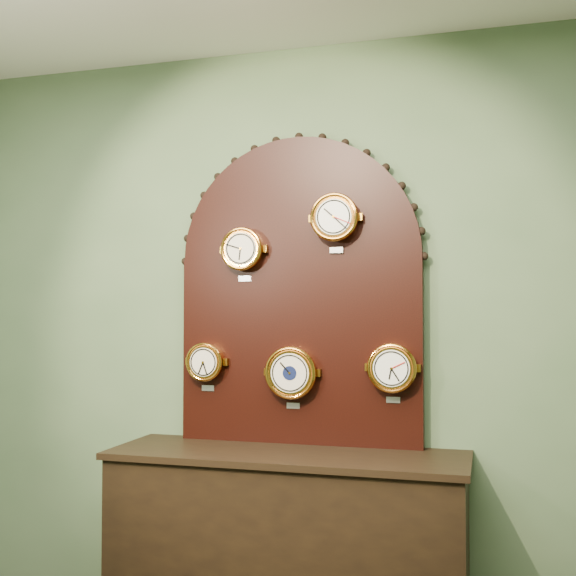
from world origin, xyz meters
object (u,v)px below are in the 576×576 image
(shop_counter, at_px, (287,547))
(roman_clock, at_px, (243,249))
(arabic_clock, at_px, (335,218))
(tide_clock, at_px, (392,368))
(hygrometer, at_px, (206,362))
(barometer, at_px, (291,373))
(display_board, at_px, (299,280))

(shop_counter, height_order, roman_clock, roman_clock)
(arabic_clock, height_order, tide_clock, arabic_clock)
(arabic_clock, relative_size, hygrometer, 1.16)
(roman_clock, distance_m, barometer, 0.65)
(roman_clock, relative_size, arabic_clock, 0.94)
(barometer, relative_size, tide_clock, 1.09)
(tide_clock, bearing_deg, barometer, -179.92)
(roman_clock, xyz_separation_m, hygrometer, (-0.19, 0.00, -0.56))
(roman_clock, height_order, barometer, roman_clock)
(display_board, relative_size, roman_clock, 5.78)
(shop_counter, height_order, arabic_clock, arabic_clock)
(roman_clock, relative_size, barometer, 0.87)
(arabic_clock, xyz_separation_m, barometer, (-0.22, -0.00, -0.74))
(shop_counter, distance_m, roman_clock, 1.41)
(roman_clock, bearing_deg, arabic_clock, -0.06)
(shop_counter, relative_size, barometer, 5.27)
(display_board, xyz_separation_m, hygrometer, (-0.46, -0.07, -0.41))
(display_board, relative_size, tide_clock, 5.47)
(tide_clock, bearing_deg, hygrometer, 179.94)
(shop_counter, height_order, tide_clock, tide_clock)
(hygrometer, bearing_deg, tide_clock, -0.06)
(shop_counter, xyz_separation_m, barometer, (-0.02, 0.15, 0.78))
(hygrometer, bearing_deg, arabic_clock, -0.09)
(arabic_clock, bearing_deg, hygrometer, 179.91)
(hygrometer, height_order, tide_clock, tide_clock)
(hygrometer, distance_m, barometer, 0.45)
(display_board, bearing_deg, roman_clock, -166.22)
(barometer, xyz_separation_m, tide_clock, (0.48, 0.00, 0.03))
(roman_clock, bearing_deg, barometer, -0.25)
(barometer, bearing_deg, display_board, 72.95)
(roman_clock, xyz_separation_m, barometer, (0.25, -0.00, -0.60))
(display_board, relative_size, arabic_clock, 5.42)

